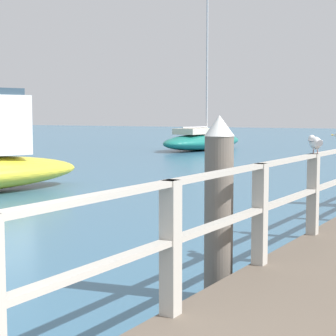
% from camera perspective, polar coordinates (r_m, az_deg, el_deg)
% --- Properties ---
extents(dock_piling_near, '(0.29, 0.29, 1.81)m').
position_cam_1_polar(dock_piling_near, '(5.54, 5.10, -4.00)').
color(dock_piling_near, '#6B6056').
rests_on(dock_piling_near, ground_plane).
extents(seagull_foreground, '(0.29, 0.43, 0.21)m').
position_cam_1_polar(seagull_foreground, '(7.01, 14.52, 2.52)').
color(seagull_foreground, white).
rests_on(seagull_foreground, pier_railing).
extents(boat_1, '(2.43, 7.02, 9.35)m').
position_cam_1_polar(boat_1, '(30.13, 3.51, 2.76)').
color(boat_1, '#197266').
rests_on(boat_1, ground_plane).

